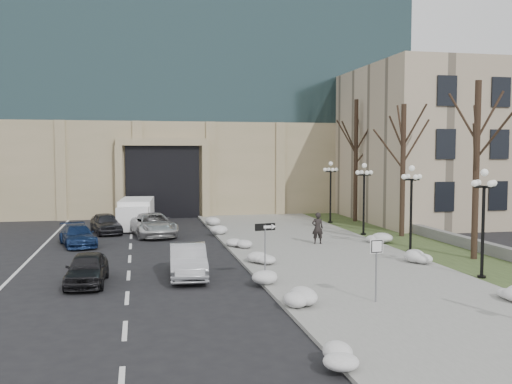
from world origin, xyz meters
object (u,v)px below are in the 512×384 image
Objects in this scene: car_a at (87,269)px; pedestrian at (318,228)px; box_truck at (136,214)px; car_b at (188,261)px; keep_sign at (376,257)px; lamppost_a at (483,209)px; car_d at (153,225)px; lamppost_c at (364,189)px; car_e at (106,223)px; lamppost_d at (331,184)px; car_c at (78,236)px; one_way_sign at (269,234)px; lamppost_b at (411,197)px.

pedestrian is at bearing 33.12° from car_a.
box_truck is (-10.36, 10.46, -0.06)m from pedestrian.
car_b is 8.60m from keep_sign.
lamppost_a is at bearing -6.77° from car_a.
car_d is 13.91m from lamppost_c.
box_truck is (-2.22, 17.38, 0.26)m from car_b.
car_a is 4.22m from car_b.
car_e is at bearing 108.73° from car_b.
lamppost_d is (6.08, 22.34, 1.32)m from keep_sign.
car_a is 1.63× the size of keep_sign.
car_c is 19.58m from keep_sign.
lamppost_d reaches higher than car_e.
car_c is at bearing -154.71° from car_d.
keep_sign is at bearing -77.09° from car_e.
pedestrian is (9.30, -5.92, 0.30)m from car_d.
one_way_sign is 0.53× the size of lamppost_c.
lamppost_a is at bearing -61.02° from car_e.
box_truck is 16.41m from lamppost_c.
lamppost_c is at bearing 41.78° from car_b.
lamppost_b reaches higher than car_b.
lamppost_c is (0.00, 6.50, 0.00)m from lamppost_b.
box_truck reaches higher than car_e.
car_c is at bearing -159.39° from lamppost_d.
car_b reaches higher than car_e.
car_b is 15.29m from car_e.
one_way_sign is 9.20m from lamppost_a.
keep_sign reaches higher than car_e.
lamppost_c reaches higher than car_c.
lamppost_d is (0.00, 19.50, 0.00)m from lamppost_a.
pedestrian is 5.76m from lamppost_b.
lamppost_a is at bearing -90.00° from lamppost_c.
lamppost_a reaches higher than car_e.
car_e is (1.34, 4.96, 0.09)m from car_c.
car_c is at bearing 99.80° from car_a.
pedestrian is at bearing -26.26° from car_c.
lamppost_a reaches higher than keep_sign.
lamppost_b is at bearing -44.97° from car_d.
car_e is at bearing 163.85° from lamppost_c.
car_a is at bearing -97.04° from car_c.
car_b is at bearing -77.74° from box_truck.
lamppost_a is (9.05, -1.33, 1.00)m from one_way_sign.
lamppost_d reaches higher than box_truck.
car_c is 1.03× the size of car_e.
lamppost_a reaches higher than car_a.
one_way_sign is (-4.94, -8.65, 1.03)m from pedestrian.
lamppost_a is (17.80, -12.81, 2.46)m from car_c.
car_e is 24.34m from lamppost_a.
car_d is at bearing 97.09° from one_way_sign.
lamppost_c reaches higher than box_truck.
lamppost_b is (9.05, 5.17, 1.00)m from one_way_sign.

